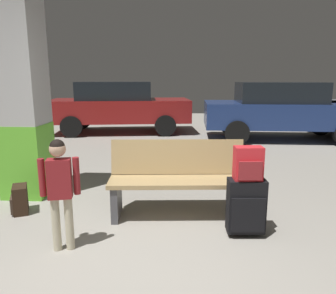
{
  "coord_description": "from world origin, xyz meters",
  "views": [
    {
      "loc": [
        0.39,
        -2.29,
        1.61
      ],
      "look_at": [
        0.19,
        1.3,
        0.85
      ],
      "focal_mm": 34.89,
      "sensor_mm": 36.0,
      "label": 1
    }
  ],
  "objects": [
    {
      "name": "parked_car_near",
      "position": [
        2.92,
        6.49,
        0.81
      ],
      "size": [
        4.12,
        1.84,
        1.51
      ],
      "color": "navy",
      "rests_on": "ground_plane"
    },
    {
      "name": "child",
      "position": [
        -0.76,
        0.52,
        0.66
      ],
      "size": [
        0.36,
        0.21,
        1.07
      ],
      "color": "beige",
      "rests_on": "ground_plane"
    },
    {
      "name": "suitcase",
      "position": [
        1.02,
        0.91,
        0.32
      ],
      "size": [
        0.39,
        0.25,
        0.6
      ],
      "color": "black",
      "rests_on": "ground_plane"
    },
    {
      "name": "backpack_dark_floor",
      "position": [
        -1.61,
        1.34,
        0.17
      ],
      "size": [
        0.28,
        0.32,
        0.34
      ],
      "color": "black",
      "rests_on": "ground_plane"
    },
    {
      "name": "bench",
      "position": [
        0.3,
        1.39,
        0.44
      ],
      "size": [
        1.63,
        0.64,
        0.89
      ],
      "color": "tan",
      "rests_on": "ground_plane"
    },
    {
      "name": "ground_plane",
      "position": [
        0.0,
        4.0,
        -0.05
      ],
      "size": [
        18.0,
        18.0,
        0.1
      ],
      "primitive_type": "cube",
      "color": "gray"
    },
    {
      "name": "backpack_bright",
      "position": [
        1.02,
        0.91,
        0.77
      ],
      "size": [
        0.29,
        0.21,
        0.34
      ],
      "color": "red",
      "rests_on": "suitcase"
    },
    {
      "name": "structural_pillar",
      "position": [
        -1.8,
        2.0,
        1.36
      ],
      "size": [
        0.57,
        0.57,
        2.74
      ],
      "color": "#66C633",
      "rests_on": "ground_plane"
    },
    {
      "name": "parked_car_far",
      "position": [
        -1.62,
        7.44,
        0.81
      ],
      "size": [
        4.29,
        2.24,
        1.51
      ],
      "color": "maroon",
      "rests_on": "ground_plane"
    }
  ]
}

